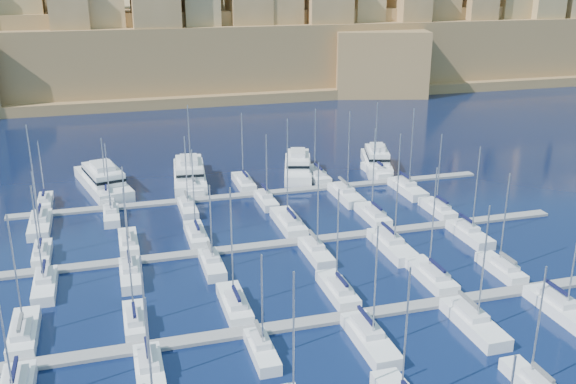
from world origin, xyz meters
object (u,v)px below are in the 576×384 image
object	(u,v)px
sailboat_4	(533,384)
motor_yacht_c	(298,166)
motor_yacht_b	(189,173)
motor_yacht_a	(103,180)
motor_yacht_d	(376,160)

from	to	relation	value
sailboat_4	motor_yacht_c	size ratio (longest dim) A/B	0.75
motor_yacht_b	motor_yacht_c	bearing A→B (deg)	-3.04
motor_yacht_c	motor_yacht_a	bearing A→B (deg)	177.52
motor_yacht_d	motor_yacht_a	bearing A→B (deg)	177.79
motor_yacht_c	motor_yacht_d	distance (m)	16.24
motor_yacht_c	motor_yacht_b	bearing A→B (deg)	176.96
motor_yacht_b	motor_yacht_c	distance (m)	20.81
motor_yacht_c	sailboat_4	bearing A→B (deg)	-88.75
motor_yacht_b	motor_yacht_d	distance (m)	37.04
sailboat_4	motor_yacht_d	xyz separation A→B (m)	(14.69, 70.30, 1.00)
motor_yacht_a	motor_yacht_d	bearing A→B (deg)	-2.21
motor_yacht_a	motor_yacht_b	bearing A→B (deg)	-1.72
motor_yacht_c	motor_yacht_d	xyz separation A→B (m)	(16.24, -0.46, 0.00)
sailboat_4	motor_yacht_b	xyz separation A→B (m)	(-22.33, 71.86, 1.00)
sailboat_4	motor_yacht_c	world-z (taller)	sailboat_4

